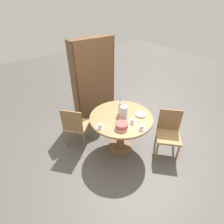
{
  "coord_description": "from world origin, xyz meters",
  "views": [
    {
      "loc": [
        -1.6,
        -1.94,
        2.57
      ],
      "look_at": [
        0.0,
        0.28,
        0.7
      ],
      "focal_mm": 28.0,
      "sensor_mm": 36.0,
      "label": 1
    }
  ],
  "objects_px": {
    "bookshelf": "(94,79)",
    "water_bottle": "(120,108)",
    "chair_a": "(76,125)",
    "cup_c": "(132,121)",
    "coffee_pot": "(124,112)",
    "cup_a": "(142,127)",
    "chair_b": "(168,132)",
    "cup_b": "(100,126)",
    "cake_main": "(122,126)"
  },
  "relations": [
    {
      "from": "chair_b",
      "to": "water_bottle",
      "type": "distance_m",
      "value": 1.0
    },
    {
      "from": "chair_a",
      "to": "cup_c",
      "type": "height_order",
      "value": "chair_a"
    },
    {
      "from": "water_bottle",
      "to": "cup_a",
      "type": "bearing_deg",
      "value": -88.04
    },
    {
      "from": "bookshelf",
      "to": "water_bottle",
      "type": "distance_m",
      "value": 1.31
    },
    {
      "from": "bookshelf",
      "to": "cup_b",
      "type": "distance_m",
      "value": 1.6
    },
    {
      "from": "cake_main",
      "to": "cup_a",
      "type": "distance_m",
      "value": 0.32
    },
    {
      "from": "cup_b",
      "to": "cup_c",
      "type": "height_order",
      "value": "same"
    },
    {
      "from": "cake_main",
      "to": "coffee_pot",
      "type": "bearing_deg",
      "value": 43.29
    },
    {
      "from": "bookshelf",
      "to": "chair_a",
      "type": "bearing_deg",
      "value": 40.54
    },
    {
      "from": "bookshelf",
      "to": "coffee_pot",
      "type": "distance_m",
      "value": 1.46
    },
    {
      "from": "chair_a",
      "to": "coffee_pot",
      "type": "xyz_separation_m",
      "value": [
        0.63,
        -0.67,
        0.42
      ]
    },
    {
      "from": "chair_a",
      "to": "cake_main",
      "type": "distance_m",
      "value": 1.01
    },
    {
      "from": "coffee_pot",
      "to": "cup_a",
      "type": "distance_m",
      "value": 0.41
    },
    {
      "from": "water_bottle",
      "to": "cup_c",
      "type": "distance_m",
      "value": 0.34
    },
    {
      "from": "cake_main",
      "to": "chair_a",
      "type": "bearing_deg",
      "value": 117.13
    },
    {
      "from": "chair_b",
      "to": "bookshelf",
      "type": "xyz_separation_m",
      "value": [
        -0.38,
        1.96,
        0.44
      ]
    },
    {
      "from": "cake_main",
      "to": "cup_a",
      "type": "relative_size",
      "value": 1.77
    },
    {
      "from": "chair_b",
      "to": "cup_a",
      "type": "xyz_separation_m",
      "value": [
        -0.6,
        0.13,
        0.32
      ]
    },
    {
      "from": "chair_b",
      "to": "cup_b",
      "type": "bearing_deg",
      "value": -160.08
    },
    {
      "from": "cup_c",
      "to": "bookshelf",
      "type": "bearing_deg",
      "value": 82.02
    },
    {
      "from": "cup_a",
      "to": "bookshelf",
      "type": "bearing_deg",
      "value": 83.18
    },
    {
      "from": "chair_b",
      "to": "coffee_pot",
      "type": "relative_size",
      "value": 3.14
    },
    {
      "from": "chair_b",
      "to": "cake_main",
      "type": "relative_size",
      "value": 3.61
    },
    {
      "from": "chair_a",
      "to": "coffee_pot",
      "type": "relative_size",
      "value": 3.14
    },
    {
      "from": "water_bottle",
      "to": "cup_b",
      "type": "height_order",
      "value": "water_bottle"
    },
    {
      "from": "water_bottle",
      "to": "cake_main",
      "type": "xyz_separation_m",
      "value": [
        -0.22,
        -0.33,
        -0.08
      ]
    },
    {
      "from": "chair_a",
      "to": "water_bottle",
      "type": "bearing_deg",
      "value": -169.91
    },
    {
      "from": "cup_b",
      "to": "water_bottle",
      "type": "bearing_deg",
      "value": 13.95
    },
    {
      "from": "cup_a",
      "to": "cup_c",
      "type": "bearing_deg",
      "value": 91.95
    },
    {
      "from": "bookshelf",
      "to": "coffee_pot",
      "type": "bearing_deg",
      "value": 79.44
    },
    {
      "from": "coffee_pot",
      "to": "water_bottle",
      "type": "relative_size",
      "value": 0.89
    },
    {
      "from": "cake_main",
      "to": "water_bottle",
      "type": "bearing_deg",
      "value": 56.23
    },
    {
      "from": "chair_a",
      "to": "cup_c",
      "type": "xyz_separation_m",
      "value": [
        0.67,
        -0.85,
        0.32
      ]
    },
    {
      "from": "chair_b",
      "to": "cup_a",
      "type": "relative_size",
      "value": 6.4
    },
    {
      "from": "coffee_pot",
      "to": "cake_main",
      "type": "distance_m",
      "value": 0.28
    },
    {
      "from": "bookshelf",
      "to": "cup_c",
      "type": "bearing_deg",
      "value": 82.02
    },
    {
      "from": "chair_a",
      "to": "cup_c",
      "type": "distance_m",
      "value": 1.13
    },
    {
      "from": "coffee_pot",
      "to": "water_bottle",
      "type": "height_order",
      "value": "water_bottle"
    },
    {
      "from": "chair_a",
      "to": "coffee_pot",
      "type": "bearing_deg",
      "value": -178.5
    },
    {
      "from": "cake_main",
      "to": "cup_b",
      "type": "bearing_deg",
      "value": 143.42
    },
    {
      "from": "cup_a",
      "to": "cake_main",
      "type": "bearing_deg",
      "value": 138.5
    },
    {
      "from": "bookshelf",
      "to": "water_bottle",
      "type": "xyz_separation_m",
      "value": [
        -0.24,
        -1.29,
        -0.02
      ]
    },
    {
      "from": "chair_a",
      "to": "chair_b",
      "type": "distance_m",
      "value": 1.74
    },
    {
      "from": "water_bottle",
      "to": "chair_b",
      "type": "bearing_deg",
      "value": -47.46
    },
    {
      "from": "coffee_pot",
      "to": "water_bottle",
      "type": "distance_m",
      "value": 0.15
    },
    {
      "from": "cup_b",
      "to": "cup_a",
      "type": "bearing_deg",
      "value": -38.94
    },
    {
      "from": "chair_a",
      "to": "cup_b",
      "type": "xyz_separation_m",
      "value": [
        0.16,
        -0.65,
        0.32
      ]
    },
    {
      "from": "bookshelf",
      "to": "cup_a",
      "type": "relative_size",
      "value": 13.37
    },
    {
      "from": "coffee_pot",
      "to": "cup_c",
      "type": "distance_m",
      "value": 0.21
    },
    {
      "from": "coffee_pot",
      "to": "water_bottle",
      "type": "bearing_deg",
      "value": 78.62
    }
  ]
}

